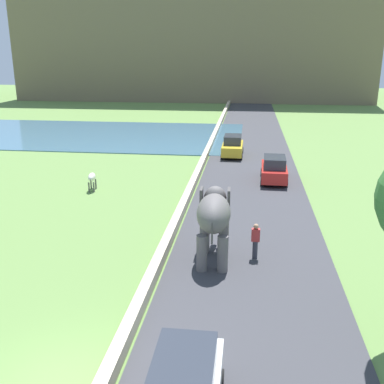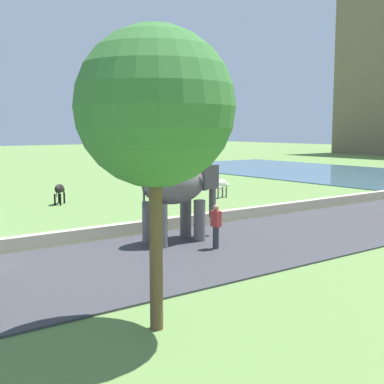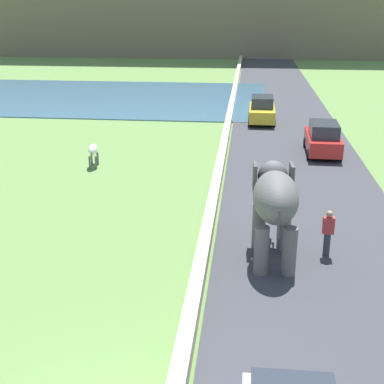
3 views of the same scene
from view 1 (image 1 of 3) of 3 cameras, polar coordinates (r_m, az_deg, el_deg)
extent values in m
cube|color=#38383D|center=(30.64, 7.44, 0.97)|extent=(7.00, 120.00, 0.06)
cube|color=beige|center=(28.87, -0.11, 0.58)|extent=(0.40, 110.00, 0.53)
cube|color=#426B84|center=(51.05, -14.54, 7.15)|extent=(36.00, 18.00, 0.08)
cube|color=#75664C|center=(94.30, 0.71, 20.25)|extent=(64.00, 28.00, 26.80)
ellipsoid|color=#605B5B|center=(18.54, 2.77, -2.70)|extent=(1.49, 2.75, 1.50)
cylinder|color=#605B5B|center=(19.90, 1.61, -5.70)|extent=(0.44, 0.44, 1.60)
cylinder|color=#605B5B|center=(19.87, 4.04, -5.77)|extent=(0.44, 0.44, 1.60)
cylinder|color=#605B5B|center=(18.30, 1.25, -7.84)|extent=(0.44, 0.44, 1.60)
cylinder|color=#605B5B|center=(18.27, 3.91, -7.93)|extent=(0.44, 0.44, 1.60)
ellipsoid|color=#605B5B|center=(19.81, 2.96, -0.80)|extent=(1.03, 0.93, 1.10)
cube|color=#484444|center=(19.70, 1.21, -0.77)|extent=(0.14, 0.70, 0.90)
cube|color=#484444|center=(19.66, 4.70, -0.86)|extent=(0.14, 0.70, 0.90)
cylinder|color=#605B5B|center=(20.55, 2.98, -2.74)|extent=(0.28, 0.28, 1.50)
cone|color=silver|center=(20.35, 2.37, -1.60)|extent=(0.14, 0.56, 0.17)
cone|color=silver|center=(20.33, 3.61, -1.63)|extent=(0.14, 0.56, 0.17)
cylinder|color=#484444|center=(17.43, 2.55, -5.27)|extent=(0.08, 0.08, 0.90)
cylinder|color=#33333D|center=(19.70, 8.00, -7.31)|extent=(0.22, 0.22, 0.85)
cube|color=#B73333|center=(19.42, 8.09, -5.42)|extent=(0.36, 0.22, 0.56)
sphere|color=tan|center=(19.27, 8.14, -4.35)|extent=(0.22, 0.22, 0.22)
cube|color=red|center=(31.46, 10.36, 2.53)|extent=(1.80, 4.04, 0.80)
cube|color=#2D333D|center=(31.09, 10.44, 3.78)|extent=(1.50, 2.24, 0.70)
cylinder|color=black|center=(32.81, 8.87, 2.50)|extent=(0.20, 0.60, 0.60)
cylinder|color=black|center=(32.86, 11.68, 2.37)|extent=(0.20, 0.60, 0.60)
cylinder|color=black|center=(30.30, 8.85, 1.25)|extent=(0.20, 0.60, 0.60)
cylinder|color=black|center=(30.36, 11.90, 1.12)|extent=(0.20, 0.60, 0.60)
cube|color=gold|center=(38.75, 5.16, 5.52)|extent=(1.74, 4.02, 0.80)
cube|color=#2D333D|center=(38.80, 5.21, 6.67)|extent=(1.46, 2.21, 0.70)
cylinder|color=black|center=(37.54, 6.28, 4.48)|extent=(0.19, 0.60, 0.60)
cylinder|color=black|center=(37.61, 3.82, 4.57)|extent=(0.19, 0.60, 0.60)
cylinder|color=black|center=(40.08, 6.40, 5.29)|extent=(0.19, 0.60, 0.60)
cylinder|color=black|center=(40.14, 4.08, 5.38)|extent=(0.19, 0.60, 0.60)
cube|color=#2D333D|center=(11.34, -1.03, -21.64)|extent=(1.46, 2.21, 0.70)
cylinder|color=black|center=(12.86, 3.60, -22.80)|extent=(0.18, 0.60, 0.60)
cylinder|color=black|center=(13.02, -4.09, -22.23)|extent=(0.18, 0.60, 0.60)
ellipsoid|color=silver|center=(29.62, -12.60, 1.87)|extent=(0.61, 1.16, 0.50)
cylinder|color=#595753|center=(30.16, -12.70, 1.01)|extent=(0.10, 0.10, 0.65)
cylinder|color=#595753|center=(30.11, -12.12, 1.02)|extent=(0.10, 0.10, 0.65)
cylinder|color=#595753|center=(29.44, -12.95, 0.59)|extent=(0.10, 0.10, 0.65)
cylinder|color=#595753|center=(29.38, -12.36, 0.60)|extent=(0.10, 0.10, 0.65)
ellipsoid|color=silver|center=(30.26, -12.38, 1.92)|extent=(0.30, 0.43, 0.26)
cone|color=beige|center=(30.23, -12.57, 2.22)|extent=(0.04, 0.04, 0.12)
cone|color=beige|center=(30.20, -12.23, 2.23)|extent=(0.04, 0.04, 0.12)
cylinder|color=#595753|center=(29.16, -12.76, 1.21)|extent=(0.04, 0.04, 0.45)
camera|label=2|loc=(16.19, 68.26, -9.51)|focal=47.88mm
camera|label=3|loc=(3.10, -39.45, 1.23)|focal=49.20mm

